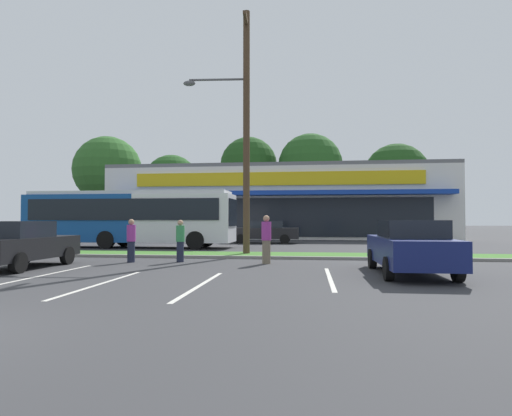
{
  "coord_description": "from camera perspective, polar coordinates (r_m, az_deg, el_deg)",
  "views": [
    {
      "loc": [
        5.73,
        -4.97,
        1.61
      ],
      "look_at": [
        2.9,
        18.1,
        2.24
      ],
      "focal_mm": 30.43,
      "sensor_mm": 36.0,
      "label": 1
    }
  ],
  "objects": [
    {
      "name": "city_bus",
      "position": [
        26.17,
        -16.17,
        -1.16
      ],
      "size": [
        12.1,
        2.75,
        3.25
      ],
      "rotation": [
        0.0,
        0.0,
        -0.01
      ],
      "color": "#144793",
      "rests_on": "ground_plane"
    },
    {
      "name": "tree_mid",
      "position": [
        49.35,
        7.15,
        5.49
      ],
      "size": [
        7.26,
        7.26,
        11.3
      ],
      "color": "#473323",
      "rests_on": "ground_plane"
    },
    {
      "name": "parking_stripe_1",
      "position": [
        14.35,
        -25.56,
        -7.83
      ],
      "size": [
        0.12,
        4.8,
        0.01
      ],
      "primitive_type": "cube",
      "color": "silver",
      "rests_on": "ground_plane"
    },
    {
      "name": "tree_mid_right",
      "position": [
        48.96,
        17.98,
        3.99
      ],
      "size": [
        6.96,
        6.96,
        9.78
      ],
      "color": "#473323",
      "rests_on": "ground_plane"
    },
    {
      "name": "pedestrian_by_pole",
      "position": [
        15.92,
        1.37,
        -4.14
      ],
      "size": [
        0.36,
        0.36,
        1.78
      ],
      "rotation": [
        0.0,
        0.0,
        1.13
      ],
      "color": "#726651",
      "rests_on": "ground_plane"
    },
    {
      "name": "grass_median",
      "position": [
        19.88,
        -9.83,
        -6.01
      ],
      "size": [
        56.0,
        2.2,
        0.12
      ],
      "primitive_type": "cube",
      "color": "#427A2D",
      "rests_on": "ground_plane"
    },
    {
      "name": "parking_stripe_4",
      "position": [
        12.25,
        9.68,
        -9.07
      ],
      "size": [
        0.12,
        4.8,
        0.01
      ],
      "primitive_type": "cube",
      "color": "silver",
      "rests_on": "ground_plane"
    },
    {
      "name": "pedestrian_mid",
      "position": [
        17.14,
        -16.09,
        -4.13
      ],
      "size": [
        0.33,
        0.33,
        1.64
      ],
      "rotation": [
        0.0,
        0.0,
        3.36
      ],
      "color": "#1E2338",
      "rests_on": "ground_plane"
    },
    {
      "name": "tree_left",
      "position": [
        54.34,
        -11.05,
        3.35
      ],
      "size": [
        6.69,
        6.69,
        9.6
      ],
      "color": "#473323",
      "rests_on": "ground_plane"
    },
    {
      "name": "utility_pole",
      "position": [
        19.82,
        -1.65,
        10.86
      ],
      "size": [
        3.03,
        2.4,
        11.04
      ],
      "color": "#4C3826",
      "rests_on": "ground_plane"
    },
    {
      "name": "car_3",
      "position": [
        13.56,
        19.59,
        -4.82
      ],
      "size": [
        1.96,
        4.77,
        1.6
      ],
      "rotation": [
        0.0,
        0.0,
        1.57
      ],
      "color": "navy",
      "rests_on": "ground_plane"
    },
    {
      "name": "storefront_building",
      "position": [
        41.62,
        3.29,
        0.59
      ],
      "size": [
        29.28,
        14.4,
        6.33
      ],
      "color": "silver",
      "rests_on": "ground_plane"
    },
    {
      "name": "tree_far_left",
      "position": [
        56.79,
        -18.93,
        4.76
      ],
      "size": [
        8.25,
        8.25,
        11.92
      ],
      "color": "#473323",
      "rests_on": "ground_plane"
    },
    {
      "name": "car_1",
      "position": [
        16.42,
        -28.54,
        -4.22
      ],
      "size": [
        1.91,
        4.28,
        1.57
      ],
      "rotation": [
        0.0,
        0.0,
        1.57
      ],
      "color": "black",
      "rests_on": "ground_plane"
    },
    {
      "name": "bus_stop_bench",
      "position": [
        20.79,
        -27.65,
        -4.43
      ],
      "size": [
        1.6,
        0.45,
        0.95
      ],
      "rotation": [
        0.0,
        0.0,
        3.14
      ],
      "color": "brown",
      "rests_on": "ground_plane"
    },
    {
      "name": "parking_stripe_2",
      "position": [
        11.74,
        -19.65,
        -9.33
      ],
      "size": [
        0.12,
        4.8,
        0.01
      ],
      "primitive_type": "cube",
      "color": "silver",
      "rests_on": "ground_plane"
    },
    {
      "name": "parking_stripe_3",
      "position": [
        10.91,
        -7.3,
        -10.01
      ],
      "size": [
        0.12,
        4.8,
        0.01
      ],
      "primitive_type": "cube",
      "color": "silver",
      "rests_on": "ground_plane"
    },
    {
      "name": "pedestrian_near_bench",
      "position": [
        16.83,
        -9.93,
        -4.27
      ],
      "size": [
        0.32,
        0.32,
        1.6
      ],
      "rotation": [
        0.0,
        0.0,
        2.04
      ],
      "color": "#1E2338",
      "rests_on": "ground_plane"
    },
    {
      "name": "tree_mid_left",
      "position": [
        50.17,
        -0.97,
        5.6
      ],
      "size": [
        6.53,
        6.53,
        11.15
      ],
      "color": "#473323",
      "rests_on": "ground_plane"
    },
    {
      "name": "car_0",
      "position": [
        29.9,
        1.11,
        -3.13
      ],
      "size": [
        4.78,
        1.88,
        1.54
      ],
      "rotation": [
        0.0,
        0.0,
        3.14
      ],
      "color": "black",
      "rests_on": "ground_plane"
    },
    {
      "name": "curb_lip",
      "position": [
        18.71,
        -10.92,
        -6.28
      ],
      "size": [
        56.0,
        0.24,
        0.12
      ],
      "primitive_type": "cube",
      "color": "gray",
      "rests_on": "ground_plane"
    }
  ]
}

